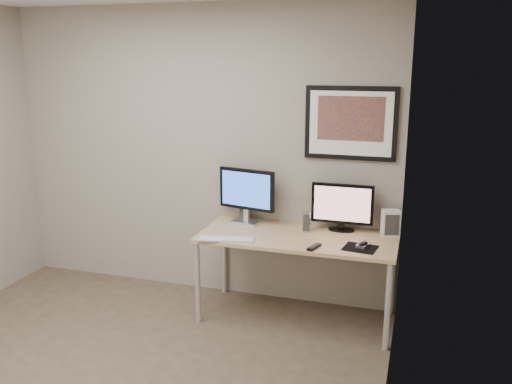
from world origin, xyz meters
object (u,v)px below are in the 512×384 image
desk (297,243)px  speaker_left (244,209)px  speaker_right (306,222)px  keyboard (226,239)px  fan_unit (391,223)px  monitor_tv (342,206)px  framed_art (351,123)px  monitor_large (247,193)px

desk → speaker_left: (-0.56, 0.30, 0.16)m
speaker_right → keyboard: speaker_right is taller
keyboard → fan_unit: size_ratio=2.09×
speaker_left → desk: bearing=-23.6°
desk → monitor_tv: 0.49m
framed_art → speaker_left: size_ratio=4.01×
framed_art → fan_unit: bearing=-17.1°
monitor_tv → keyboard: monitor_tv is taller
speaker_right → fan_unit: (0.68, 0.09, 0.02)m
monitor_tv → fan_unit: size_ratio=2.37×
framed_art → monitor_tv: (-0.03, -0.10, -0.68)m
monitor_tv → speaker_right: (-0.28, -0.10, -0.13)m
speaker_left → speaker_right: 0.63m
framed_art → speaker_left: 1.21m
speaker_right → fan_unit: fan_unit is taller
monitor_tv → fan_unit: 0.41m
framed_art → keyboard: (-0.87, -0.61, -0.88)m
monitor_large → fan_unit: monitor_large is taller
monitor_large → speaker_left: bearing=133.3°
framed_art → monitor_tv: bearing=-106.3°
monitor_tv → speaker_left: monitor_tv is taller
framed_art → monitor_tv: 0.68m
desk → framed_art: 1.07m
desk → monitor_tv: (0.32, 0.23, 0.28)m
monitor_tv → keyboard: size_ratio=1.14×
desk → monitor_large: size_ratio=3.07×
speaker_left → fan_unit: size_ratio=0.86×
monitor_large → desk: bearing=-12.1°
desk → speaker_left: 0.65m
keyboard → fan_unit: (1.24, 0.50, 0.10)m
framed_art → fan_unit: size_ratio=3.47×
desk → monitor_tv: monitor_tv is taller
speaker_right → fan_unit: bearing=-2.4°
monitor_large → monitor_tv: size_ratio=1.02×
desk → speaker_right: (0.04, 0.13, 0.15)m
monitor_large → keyboard: size_ratio=1.16×
speaker_left → speaker_right: (0.60, -0.17, -0.01)m
speaker_right → speaker_left: bearing=154.0°
desk → speaker_left: size_ratio=8.56×
monitor_large → speaker_left: monitor_large is taller
speaker_left → keyboard: size_ratio=0.41×
fan_unit → monitor_tv: bearing=162.1°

